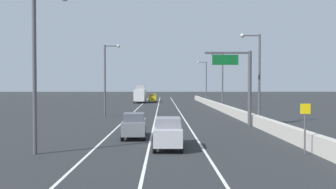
{
  "coord_description": "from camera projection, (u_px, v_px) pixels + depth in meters",
  "views": [
    {
      "loc": [
        -1.09,
        -4.04,
        4.09
      ],
      "look_at": [
        -0.33,
        49.32,
        2.74
      ],
      "focal_mm": 39.71,
      "sensor_mm": 36.0,
      "label": 1
    }
  ],
  "objects": [
    {
      "name": "box_truck",
      "position": [
        140.0,
        95.0,
        85.86
      ],
      "size": [
        2.51,
        7.8,
        4.16
      ],
      "color": "silver",
      "rests_on": "ground_plane"
    },
    {
      "name": "lamp_post_right_third",
      "position": [
        221.0,
        77.0,
        61.02
      ],
      "size": [
        2.14,
        0.44,
        9.44
      ],
      "color": "#4C4C51",
      "rests_on": "ground_plane"
    },
    {
      "name": "lane_stripe_center",
      "position": [
        157.0,
        111.0,
        59.11
      ],
      "size": [
        0.16,
        130.0,
        0.0
      ],
      "primitive_type": "cube",
      "color": "silver",
      "rests_on": "ground_plane"
    },
    {
      "name": "speed_advisory_sign",
      "position": [
        305.0,
        125.0,
        21.86
      ],
      "size": [
        0.6,
        0.11,
        3.0
      ],
      "color": "#4C4C51",
      "rests_on": "ground_plane"
    },
    {
      "name": "ground_plane",
      "position": [
        169.0,
        107.0,
        68.13
      ],
      "size": [
        320.0,
        320.0,
        0.0
      ],
      "primitive_type": "plane",
      "color": "#26282B"
    },
    {
      "name": "lane_stripe_left",
      "position": [
        135.0,
        111.0,
        59.06
      ],
      "size": [
        0.16,
        130.0,
        0.0
      ],
      "primitive_type": "cube",
      "color": "silver",
      "rests_on": "ground_plane"
    },
    {
      "name": "car_silver_1",
      "position": [
        168.0,
        133.0,
        24.09
      ],
      "size": [
        1.91,
        4.8,
        2.01
      ],
      "color": "#B7B7BC",
      "rests_on": "ground_plane"
    },
    {
      "name": "jersey_barrier_right",
      "position": [
        241.0,
        115.0,
        44.25
      ],
      "size": [
        0.6,
        120.0,
        1.1
      ],
      "primitive_type": "cube",
      "color": "#B2ADA3",
      "rests_on": "ground_plane"
    },
    {
      "name": "lamp_post_left_mid",
      "position": [
        107.0,
        75.0,
        48.79
      ],
      "size": [
        2.14,
        0.44,
        9.44
      ],
      "color": "#4C4C51",
      "rests_on": "ground_plane"
    },
    {
      "name": "car_yellow_2",
      "position": [
        153.0,
        98.0,
        89.58
      ],
      "size": [
        1.82,
        4.59,
        2.07
      ],
      "color": "gold",
      "rests_on": "ground_plane"
    },
    {
      "name": "car_gray_0",
      "position": [
        134.0,
        125.0,
        28.77
      ],
      "size": [
        1.96,
        4.51,
        1.95
      ],
      "color": "slate",
      "rests_on": "ground_plane"
    },
    {
      "name": "lamp_post_left_near",
      "position": [
        39.0,
        62.0,
        21.81
      ],
      "size": [
        2.14,
        0.44,
        9.44
      ],
      "color": "#4C4C51",
      "rests_on": "ground_plane"
    },
    {
      "name": "lamp_post_right_second",
      "position": [
        257.0,
        72.0,
        38.54
      ],
      "size": [
        2.14,
        0.44,
        9.44
      ],
      "color": "#4C4C51",
      "rests_on": "ground_plane"
    },
    {
      "name": "overhead_sign_gantry",
      "position": [
        242.0,
        79.0,
        36.98
      ],
      "size": [
        4.68,
        0.36,
        7.5
      ],
      "color": "#47474C",
      "rests_on": "ground_plane"
    },
    {
      "name": "lane_stripe_right",
      "position": [
        179.0,
        111.0,
        59.16
      ],
      "size": [
        0.16,
        130.0,
        0.0
      ],
      "primitive_type": "cube",
      "color": "silver",
      "rests_on": "ground_plane"
    },
    {
      "name": "lamp_post_right_fourth",
      "position": [
        205.0,
        79.0,
        83.5
      ],
      "size": [
        2.14,
        0.44,
        9.44
      ],
      "color": "#4C4C51",
      "rests_on": "ground_plane"
    }
  ]
}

